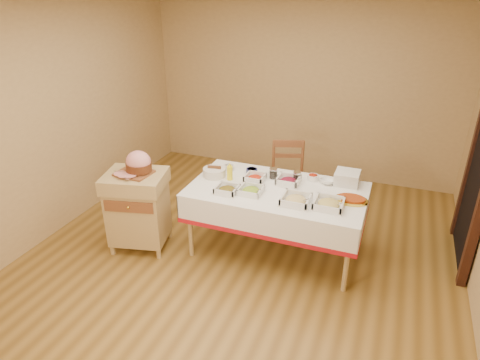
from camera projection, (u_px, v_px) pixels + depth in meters
name	position (u px, v px, depth m)	size (l,w,h in m)	color
room_shell	(240.00, 146.00, 4.06)	(5.00, 5.00, 5.00)	olive
dining_table	(277.00, 202.00, 4.51)	(1.82, 1.02, 0.76)	tan
butcher_cart	(138.00, 206.00, 4.64)	(0.73, 0.65, 0.89)	tan
dining_chair	(288.00, 178.00, 5.32)	(0.53, 0.52, 0.94)	brown
ham_on_board	(138.00, 164.00, 4.44)	(0.38, 0.36, 0.25)	brown
serving_dish_a	(227.00, 189.00, 4.36)	(0.22, 0.22, 0.10)	silver
serving_dish_b	(251.00, 190.00, 4.34)	(0.23, 0.23, 0.09)	silver
serving_dish_c	(296.00, 200.00, 4.15)	(0.27, 0.27, 0.11)	silver
serving_dish_d	(329.00, 204.00, 4.08)	(0.28, 0.28, 0.10)	silver
serving_dish_e	(255.00, 178.00, 4.61)	(0.22, 0.21, 0.10)	silver
serving_dish_f	(288.00, 181.00, 4.54)	(0.24, 0.23, 0.11)	silver
small_bowl_left	(229.00, 167.00, 4.87)	(0.12, 0.12, 0.06)	silver
small_bowl_mid	(252.00, 171.00, 4.79)	(0.13, 0.13, 0.05)	navy
small_bowl_right	(313.00, 177.00, 4.62)	(0.12, 0.12, 0.06)	silver
bowl_white_imported	(275.00, 174.00, 4.75)	(0.14, 0.14, 0.03)	silver
bowl_small_imported	(328.00, 181.00, 4.55)	(0.16, 0.16, 0.05)	silver
preserve_jar_left	(273.00, 174.00, 4.66)	(0.09, 0.09, 0.11)	silver
preserve_jar_right	(297.00, 177.00, 4.59)	(0.09, 0.09, 0.11)	silver
mustard_bottle	(230.00, 172.00, 4.61)	(0.06, 0.06, 0.19)	yellow
bread_basket	(214.00, 172.00, 4.71)	(0.25, 0.25, 0.11)	silver
plate_stack	(347.00, 178.00, 4.53)	(0.25, 0.25, 0.14)	silver
brass_platter	(351.00, 199.00, 4.19)	(0.32, 0.23, 0.04)	gold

